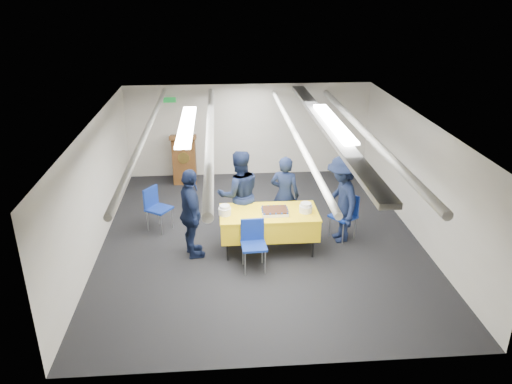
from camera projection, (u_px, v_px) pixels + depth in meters
The scene contains 14 objects.
ground at pixel (261, 238), 9.67m from camera, with size 7.00×7.00×0.00m, color black.
room_shell at pixel (264, 142), 9.34m from camera, with size 6.00×7.00×2.30m.
serving_table at pixel (269, 222), 9.02m from camera, with size 1.76×0.89×0.77m.
sheet_cake at pixel (275, 211), 8.87m from camera, with size 0.48×0.37×0.09m.
plate_stack_left at pixel (225, 210), 8.80m from camera, with size 0.22×0.22×0.18m.
plate_stack_right at pixel (306, 208), 8.91m from camera, with size 0.24×0.24×0.18m.
podium at pixel (184, 158), 12.10m from camera, with size 0.62×0.53×1.25m.
chair_near at pixel (253, 239), 8.49m from camera, with size 0.45×0.45×0.87m.
chair_right at pixel (346, 211), 9.51m from camera, with size 0.58×0.58×0.87m.
chair_left at pixel (155, 204), 9.82m from camera, with size 0.58×0.58×0.87m.
sailor_a at pixel (285, 195), 9.63m from camera, with size 0.57×0.37×1.56m, color black.
sailor_b at pixel (239, 194), 9.43m from camera, with size 0.84×0.66×1.73m, color black.
sailor_c at pixel (191, 214), 8.73m from camera, with size 0.97×0.40×1.65m, color black.
sailor_d at pixel (341, 199), 9.27m from camera, with size 1.08×0.62×1.68m, color black.
Camera 1 is at (-0.75, -8.51, 4.60)m, focal length 35.00 mm.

